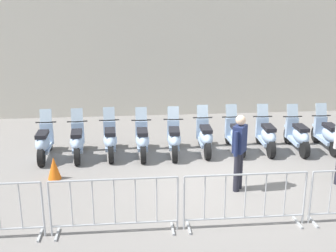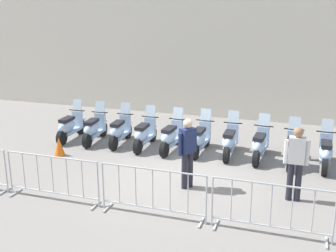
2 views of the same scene
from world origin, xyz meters
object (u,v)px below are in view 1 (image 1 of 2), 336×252
object	(u,v)px
motorcycle_2	(110,140)
motorcycle_4	(174,139)
motorcycle_0	(44,143)
barrier_segment_2	(245,201)
motorcycle_5	(205,137)
motorcycle_6	(236,136)
motorcycle_3	(142,140)
officer_near_row_end	(239,148)
motorcycle_7	(266,136)
barrier_segment_1	(115,206)
traffic_cone	(54,168)
motorcycle_1	(77,142)
motorcycle_8	(298,136)
motorcycle_9	(327,135)

from	to	relation	value
motorcycle_2	motorcycle_4	distance (m)	1.74
motorcycle_0	barrier_segment_2	xyz separation A→B (m)	(4.42, -3.99, 0.07)
motorcycle_5	motorcycle_6	distance (m)	0.88
motorcycle_3	motorcycle_6	world-z (taller)	same
motorcycle_6	officer_near_row_end	world-z (taller)	officer_near_row_end
motorcycle_5	motorcycle_7	xyz separation A→B (m)	(1.75, -0.02, 0.00)
barrier_segment_1	traffic_cone	bearing A→B (deg)	120.46
motorcycle_1	motorcycle_6	world-z (taller)	same
motorcycle_0	officer_near_row_end	bearing A→B (deg)	-26.85
barrier_segment_1	motorcycle_1	bearing A→B (deg)	105.85
motorcycle_7	motorcycle_2	bearing A→B (deg)	-179.78
motorcycle_0	motorcycle_7	xyz separation A→B (m)	(6.12, 0.09, 0.00)
motorcycle_7	traffic_cone	bearing A→B (deg)	-165.03
barrier_segment_2	traffic_cone	distance (m)	4.71
motorcycle_1	motorcycle_4	bearing A→B (deg)	-0.03
motorcycle_3	barrier_segment_1	world-z (taller)	motorcycle_3
motorcycle_8	motorcycle_9	distance (m)	0.88
barrier_segment_1	motorcycle_0	bearing A→B (deg)	116.71
barrier_segment_2	barrier_segment_1	bearing A→B (deg)	-179.40
motorcycle_2	officer_near_row_end	bearing A→B (deg)	-39.84
motorcycle_0	motorcycle_1	distance (m)	0.88
motorcycle_2	motorcycle_6	xyz separation A→B (m)	(3.50, 0.05, 0.00)
motorcycle_1	motorcycle_5	distance (m)	3.49
motorcycle_6	traffic_cone	xyz separation A→B (m)	(-4.76, -1.54, -0.18)
motorcycle_8	barrier_segment_2	distance (m)	4.76
motorcycle_0	motorcycle_6	distance (m)	5.25
motorcycle_0	motorcycle_4	size ratio (longest dim) A/B	1.00
motorcycle_2	motorcycle_7	xyz separation A→B (m)	(4.37, 0.02, 0.00)
barrier_segment_1	motorcycle_6	bearing A→B (deg)	52.08
motorcycle_0	traffic_cone	distance (m)	1.50
motorcycle_3	motorcycle_4	size ratio (longest dim) A/B	1.00
officer_near_row_end	motorcycle_3	bearing A→B (deg)	131.10
motorcycle_1	motorcycle_6	distance (m)	4.37
motorcycle_6	motorcycle_0	bearing A→B (deg)	-178.56
motorcycle_1	motorcycle_6	bearing A→B (deg)	1.65
motorcycle_3	motorcycle_1	bearing A→B (deg)	179.66
motorcycle_4	barrier_segment_1	distance (m)	4.28
motorcycle_1	barrier_segment_2	xyz separation A→B (m)	(3.54, -4.00, 0.07)
motorcycle_7	motorcycle_8	size ratio (longest dim) A/B	1.00
motorcycle_1	officer_near_row_end	world-z (taller)	officer_near_row_end
motorcycle_5	barrier_segment_2	world-z (taller)	motorcycle_5
motorcycle_4	barrier_segment_1	world-z (taller)	motorcycle_4
motorcycle_7	barrier_segment_2	world-z (taller)	motorcycle_7
motorcycle_2	officer_near_row_end	xyz separation A→B (m)	(2.94, -2.45, 0.53)
motorcycle_9	barrier_segment_2	size ratio (longest dim) A/B	0.74
motorcycle_1	motorcycle_0	bearing A→B (deg)	-179.63
motorcycle_4	motorcycle_6	world-z (taller)	same
motorcycle_6	motorcycle_7	distance (m)	0.87
motorcycle_1	motorcycle_2	xyz separation A→B (m)	(0.87, 0.07, 0.00)
motorcycle_2	traffic_cone	size ratio (longest dim) A/B	3.14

